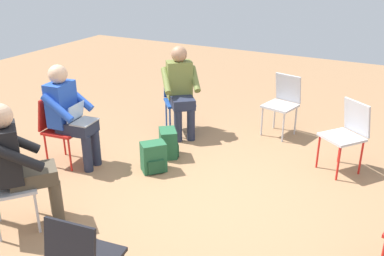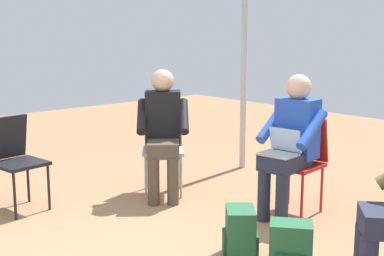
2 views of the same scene
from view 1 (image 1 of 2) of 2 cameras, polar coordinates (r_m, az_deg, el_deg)
name	(u,v)px [view 1 (image 1 of 2)]	position (r m, az deg, el deg)	size (l,w,h in m)	color
ground_plane	(200,198)	(4.60, 1.08, -9.37)	(14.00, 14.00, 0.00)	#99704C
chair_southwest	(179,97)	(6.13, -1.80, 4.19)	(0.58, 0.58, 0.85)	#1E4799
chair_southeast	(3,183)	(4.25, -23.91, -6.67)	(0.58, 0.58, 0.85)	#B7B7BC
chair_west	(283,101)	(6.10, 12.05, 3.60)	(0.52, 0.48, 0.85)	#B7B7BC
chair_south	(59,125)	(5.38, -17.31, 0.42)	(0.44, 0.48, 0.85)	red
chair_northwest	(347,131)	(5.26, 20.01, -0.43)	(0.58, 0.57, 0.85)	#B7B7BC
person_with_laptop	(69,111)	(5.21, -16.08, 2.17)	(0.53, 0.55, 1.24)	#23283D
person_in_olive	(181,87)	(5.92, -1.53, 5.51)	(0.63, 0.63, 1.24)	#23283D
person_in_black	(19,160)	(4.16, -22.06, -3.94)	(0.63, 0.63, 1.24)	#4C4233
backpack_near_laptop_user	(168,145)	(5.42, -3.21, -2.24)	(0.34, 0.33, 0.36)	#235B38
backpack_by_empty_chair	(154,159)	(5.08, -5.15, -4.09)	(0.34, 0.34, 0.36)	#235B38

